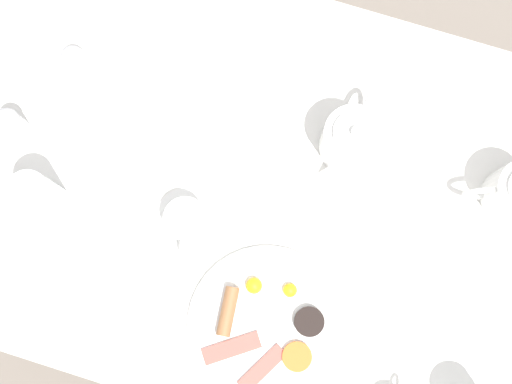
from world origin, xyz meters
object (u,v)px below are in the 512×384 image
Objects in this scene: breakfast_plate at (267,324)px; teacup_with_saucer_left at (187,221)px; fork_by_plate at (148,52)px; teapot_near at (351,139)px; water_glass_short at (40,198)px; pepper_grinder at (12,124)px; salt_grinder at (76,63)px.

teacup_with_saucer_left is at bearing 55.54° from breakfast_plate.
teacup_with_saucer_left is 0.34m from fork_by_plate.
teapot_near reaches higher than fork_by_plate.
water_glass_short reaches higher than pepper_grinder.
water_glass_short is at bearing 167.14° from fork_by_plate.
fork_by_plate is at bearing -55.41° from salt_grinder.
teapot_near is at bearing -88.95° from salt_grinder.
water_glass_short is (0.09, 0.45, 0.07)m from breakfast_plate.
salt_grinder is at bearing 124.59° from fork_by_plate.
salt_grinder is at bearing -82.08° from teapot_near.
teapot_near reaches higher than teacup_with_saucer_left.
water_glass_short is 0.95× the size of fork_by_plate.
teacup_with_saucer_left is at bearing -127.54° from salt_grinder.
teacup_with_saucer_left is 0.37m from pepper_grinder.
teacup_with_saucer_left is at bearing -80.49° from water_glass_short.
breakfast_plate is 2.87× the size of salt_grinder.
breakfast_plate is at bearing -138.86° from fork_by_plate.
water_glass_short is at bearing -138.00° from pepper_grinder.
pepper_grinder is 0.64× the size of fork_by_plate.
teapot_near is (0.36, -0.05, 0.05)m from breakfast_plate.
water_glass_short is at bearing 99.51° from teacup_with_saucer_left.
salt_grinder is at bearing 52.46° from teacup_with_saucer_left.
pepper_grinder is at bearing 78.47° from teacup_with_saucer_left.
teapot_near is at bearing -61.37° from water_glass_short.
breakfast_plate is 0.56m from fork_by_plate.
breakfast_plate is at bearing -110.47° from pepper_grinder.
fork_by_plate is at bearing -12.86° from water_glass_short.
breakfast_plate is 0.24m from teacup_with_saucer_left.
teacup_with_saucer_left reaches higher than fork_by_plate.
teacup_with_saucer_left is 0.26m from water_glass_short.
salt_grinder reaches higher than fork_by_plate.
teapot_near is 0.43m from fork_by_plate.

